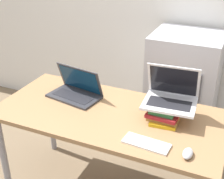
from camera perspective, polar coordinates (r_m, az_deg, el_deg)
name	(u,v)px	position (r m, az deg, el deg)	size (l,w,h in m)	color
desk	(109,122)	(2.16, -0.56, -6.00)	(1.55, 0.74, 0.74)	#9E754C
laptop_left	(76,91)	(2.32, -6.62, -0.23)	(0.41, 0.28, 0.23)	#333338
book_stack	(165,112)	(2.06, 9.69, -4.15)	(0.21, 0.28, 0.10)	gold
laptop_on_books	(171,96)	(2.04, 10.71, -1.16)	(0.35, 0.29, 0.26)	silver
wireless_keyboard	(146,143)	(1.83, 6.30, -9.75)	(0.28, 0.13, 0.01)	white
mouse	(188,153)	(1.78, 13.69, -11.28)	(0.06, 0.10, 0.03)	#B2B2B7
mini_fridge	(182,94)	(2.83, 12.70, -0.79)	(0.57, 0.55, 1.09)	silver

